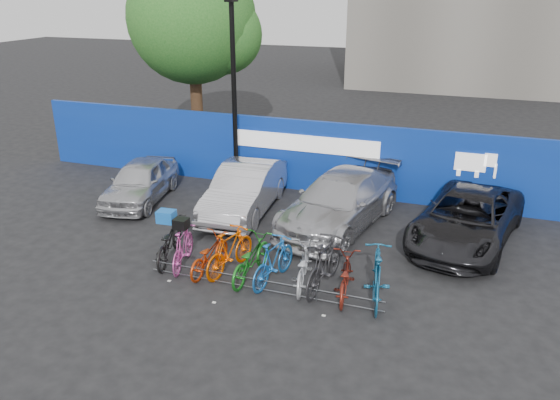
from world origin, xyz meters
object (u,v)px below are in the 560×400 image
at_px(bike_5, 274,261).
at_px(lamppost, 234,92).
at_px(bike_0, 168,241).
at_px(car_0, 140,181).
at_px(bike_2, 209,254).
at_px(car_2, 340,201).
at_px(tree, 198,22).
at_px(bike_6, 302,267).
at_px(bike_3, 230,251).
at_px(bike_8, 344,277).
at_px(bike_4, 251,259).
at_px(bike_rack, 261,285).
at_px(car_3, 467,218).
at_px(bike_7, 324,264).
at_px(bike_1, 183,247).
at_px(bike_9, 377,276).
at_px(car_1, 245,189).

bearing_deg(bike_5, lamppost, -47.88).
relative_size(lamppost, bike_0, 3.11).
relative_size(car_0, bike_2, 2.25).
xyz_separation_m(lamppost, car_2, (4.00, -1.85, -2.53)).
bearing_deg(tree, bike_5, -55.86).
bearing_deg(bike_6, bike_0, -11.77).
xyz_separation_m(car_0, bike_3, (4.62, -3.35, -0.10)).
distance_m(lamppost, bike_3, 6.41).
bearing_deg(bike_0, bike_8, 163.73).
distance_m(car_0, bike_4, 6.25).
bearing_deg(bike_2, bike_6, -172.65).
relative_size(tree, bike_rack, 1.39).
height_order(bike_6, bike_8, bike_6).
relative_size(car_3, bike_7, 2.42).
bearing_deg(bike_4, bike_rack, 136.25).
height_order(lamppost, bike_6, lamppost).
xyz_separation_m(bike_2, bike_8, (3.32, -0.01, 0.01)).
bearing_deg(bike_3, bike_1, 18.46).
relative_size(car_3, bike_5, 2.71).
relative_size(lamppost, bike_8, 3.50).
bearing_deg(lamppost, bike_2, -73.08).
bearing_deg(bike_rack, bike_3, 149.40).
relative_size(bike_2, bike_6, 0.95).
bearing_deg(lamppost, bike_3, -68.08).
relative_size(bike_0, bike_5, 1.09).
height_order(car_0, bike_7, car_0).
xyz_separation_m(car_3, bike_9, (-1.75, -3.72, -0.07)).
relative_size(bike_rack, car_2, 1.10).
relative_size(tree, car_0, 2.04).
distance_m(car_0, bike_2, 5.42).
distance_m(lamppost, bike_0, 6.03).
relative_size(car_1, bike_8, 2.53).
bearing_deg(bike_9, car_3, -125.35).
bearing_deg(car_0, bike_rack, -45.16).
bearing_deg(bike_3, bike_7, -167.56).
bearing_deg(bike_2, bike_7, -172.36).
relative_size(car_1, car_2, 0.86).
xyz_separation_m(bike_6, bike_9, (1.72, -0.10, 0.14)).
height_order(bike_0, bike_4, bike_0).
height_order(bike_1, bike_7, bike_7).
relative_size(lamppost, bike_rack, 1.09).
relative_size(bike_3, bike_5, 1.02).
bearing_deg(car_0, bike_4, -43.81).
bearing_deg(bike_1, bike_7, 169.57).
bearing_deg(tree, bike_9, -47.63).
height_order(lamppost, car_0, lamppost).
bearing_deg(car_2, lamppost, 167.76).
relative_size(car_2, bike_4, 2.69).
xyz_separation_m(bike_0, bike_3, (1.70, -0.05, 0.04)).
relative_size(bike_3, bike_8, 1.05).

